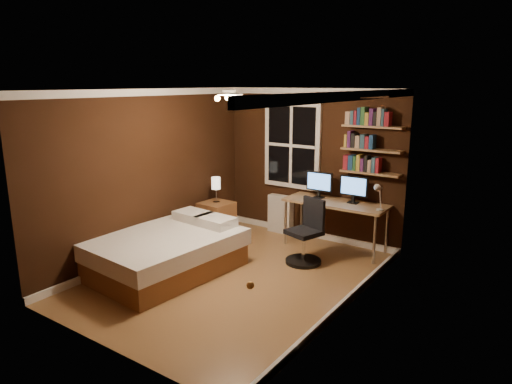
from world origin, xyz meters
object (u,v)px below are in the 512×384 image
Objects in this scene: monitor_left at (319,185)px; office_chair at (306,239)px; nightstand at (217,220)px; desk at (336,205)px; desk_lamp at (379,197)px; bedside_lamp at (216,190)px; monitor_right at (354,190)px; bed at (167,252)px; radiator at (281,214)px.

monitor_left is 1.08m from office_chair.
nightstand is 2.03m from desk.
desk_lamp is (2.63, 0.47, 0.68)m from nightstand.
bedside_lamp reaches higher than nightstand.
desk is 3.62× the size of monitor_right.
monitor_left is at bearing 67.13° from bed.
nightstand is at bearing -131.60° from radiator.
bed is 1.67m from bedside_lamp.
radiator is at bearing 174.85° from monitor_right.
desk_lamp reaches higher than nightstand.
bed is 3.42× the size of nightstand.
nightstand is 1.84m from monitor_left.
bedside_lamp is 0.27× the size of desk.
bed is 2.64m from monitor_left.
bedside_lamp is at bearing -166.58° from office_chair.
office_chair is at bearing -144.25° from desk_lamp.
desk is (1.51, 2.18, 0.42)m from bed.
bedside_lamp is 1.72m from monitor_left.
bedside_lamp is at bearing -131.60° from radiator.
radiator is (0.38, 2.38, 0.04)m from bed.
bedside_lamp is at bearing -161.28° from monitor_right.
bedside_lamp is 2.26m from monitor_right.
desk is at bearing 59.86° from bed.
office_chair is at bearing -74.19° from monitor_left.
bed is 4.69× the size of monitor_right.
monitor_right is (1.38, -0.12, 0.65)m from radiator.
office_chair is at bearing -112.13° from monitor_right.
monitor_left is (-0.34, 0.08, 0.27)m from desk.
bedside_lamp is 2.67m from desk_lamp.
radiator is 1.43m from office_chair.
monitor_left reaches higher than bedside_lamp.
office_chair is at bearing 49.39° from bed.
nightstand is 1.14m from radiator.
radiator is at bearing 154.21° from office_chair.
bed reaches higher than radiator.
monitor_left is at bearing 28.72° from nightstand.
nightstand is at bearing -169.82° from desk_lamp.
desk is (1.89, 0.64, 0.40)m from nightstand.
bedside_lamp reaches higher than radiator.
nightstand is at bearing 108.35° from bed.
office_chair reaches higher than desk.
desk is 0.38m from monitor_right.
desk is at bearing 18.84° from bedside_lamp.
monitor_right is (0.59, 0.00, 0.00)m from monitor_left.
bedside_lamp is at bearing -154.94° from monitor_left.
monitor_right is 0.55m from desk_lamp.
monitor_left is at bearing 123.32° from office_chair.
office_chair is (1.79, -0.13, -0.47)m from bedside_lamp.
nightstand is 0.92× the size of radiator.
bedside_lamp is at bearing -161.16° from desk.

